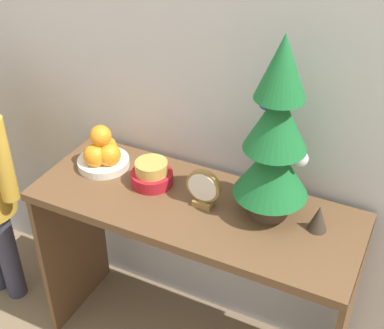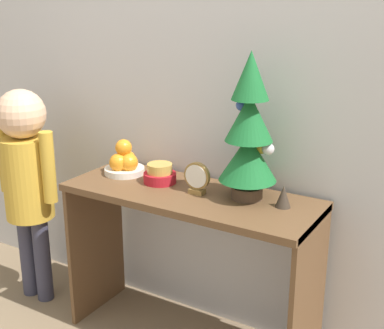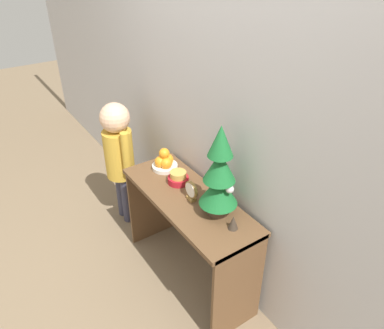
{
  "view_description": "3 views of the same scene",
  "coord_description": "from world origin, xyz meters",
  "px_view_note": "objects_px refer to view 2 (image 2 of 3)",
  "views": [
    {
      "loc": [
        0.59,
        -1.01,
        1.77
      ],
      "look_at": [
        -0.01,
        0.21,
        0.86
      ],
      "focal_mm": 50.0,
      "sensor_mm": 36.0,
      "label": 1
    },
    {
      "loc": [
        1.07,
        -1.56,
        1.49
      ],
      "look_at": [
        0.01,
        0.21,
        0.83
      ],
      "focal_mm": 50.0,
      "sensor_mm": 36.0,
      "label": 2
    },
    {
      "loc": [
        1.6,
        -0.85,
        2.15
      ],
      "look_at": [
        -0.01,
        0.24,
        0.94
      ],
      "focal_mm": 35.0,
      "sensor_mm": 36.0,
      "label": 3
    }
  ],
  "objects_px": {
    "fruit_bowl": "(124,162)",
    "singing_bowl": "(160,174)",
    "child_figure": "(27,170)",
    "figurine": "(283,196)",
    "mini_tree": "(249,132)",
    "desk_clock": "(197,178)"
  },
  "relations": [
    {
      "from": "figurine",
      "to": "mini_tree",
      "type": "bearing_deg",
      "value": 175.52
    },
    {
      "from": "singing_bowl",
      "to": "child_figure",
      "type": "height_order",
      "value": "child_figure"
    },
    {
      "from": "child_figure",
      "to": "figurine",
      "type": "bearing_deg",
      "value": 6.52
    },
    {
      "from": "figurine",
      "to": "desk_clock",
      "type": "bearing_deg",
      "value": -172.49
    },
    {
      "from": "singing_bowl",
      "to": "desk_clock",
      "type": "distance_m",
      "value": 0.21
    },
    {
      "from": "singing_bowl",
      "to": "desk_clock",
      "type": "xyz_separation_m",
      "value": [
        0.21,
        -0.03,
        0.03
      ]
    },
    {
      "from": "figurine",
      "to": "singing_bowl",
      "type": "bearing_deg",
      "value": -178.68
    },
    {
      "from": "fruit_bowl",
      "to": "mini_tree",
      "type": "bearing_deg",
      "value": 0.95
    },
    {
      "from": "singing_bowl",
      "to": "child_figure",
      "type": "bearing_deg",
      "value": -169.29
    },
    {
      "from": "child_figure",
      "to": "fruit_bowl",
      "type": "bearing_deg",
      "value": 16.73
    },
    {
      "from": "mini_tree",
      "to": "child_figure",
      "type": "xyz_separation_m",
      "value": [
        -1.09,
        -0.16,
        -0.3
      ]
    },
    {
      "from": "singing_bowl",
      "to": "child_figure",
      "type": "distance_m",
      "value": 0.7
    },
    {
      "from": "mini_tree",
      "to": "singing_bowl",
      "type": "distance_m",
      "value": 0.47
    },
    {
      "from": "mini_tree",
      "to": "singing_bowl",
      "type": "bearing_deg",
      "value": -176.41
    },
    {
      "from": "mini_tree",
      "to": "desk_clock",
      "type": "distance_m",
      "value": 0.29
    },
    {
      "from": "child_figure",
      "to": "desk_clock",
      "type": "bearing_deg",
      "value": 6.12
    },
    {
      "from": "fruit_bowl",
      "to": "singing_bowl",
      "type": "relative_size",
      "value": 1.28
    },
    {
      "from": "mini_tree",
      "to": "desk_clock",
      "type": "relative_size",
      "value": 4.37
    },
    {
      "from": "fruit_bowl",
      "to": "figurine",
      "type": "bearing_deg",
      "value": -0.18
    },
    {
      "from": "fruit_bowl",
      "to": "singing_bowl",
      "type": "height_order",
      "value": "fruit_bowl"
    },
    {
      "from": "singing_bowl",
      "to": "desk_clock",
      "type": "height_order",
      "value": "desk_clock"
    },
    {
      "from": "desk_clock",
      "to": "child_figure",
      "type": "height_order",
      "value": "child_figure"
    }
  ]
}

